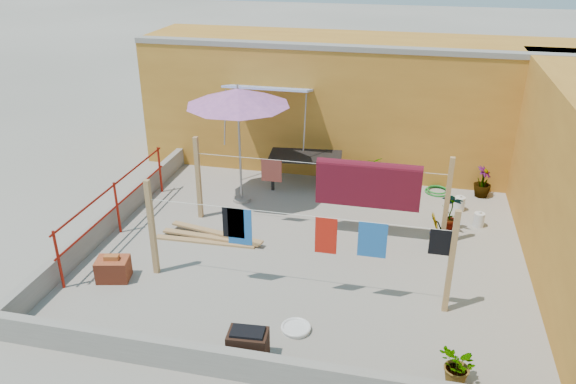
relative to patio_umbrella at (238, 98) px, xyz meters
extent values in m
plane|color=#9E998E|center=(1.88, -1.74, -2.39)|extent=(80.00, 80.00, 0.00)
cube|color=#BD7E29|center=(2.38, 2.96, -0.79)|extent=(11.00, 2.40, 3.20)
cube|color=gray|center=(2.38, 1.91, 0.76)|extent=(11.00, 0.35, 0.12)
cube|color=#2D51B2|center=(0.28, 1.41, -0.14)|extent=(2.00, 0.79, 0.22)
cylinder|color=gray|center=(-0.67, 1.04, -0.79)|extent=(0.03, 0.30, 1.28)
cylinder|color=gray|center=(1.23, 1.04, -0.79)|extent=(0.03, 0.30, 1.28)
cube|color=gray|center=(1.88, -5.32, -2.17)|extent=(8.30, 0.16, 0.44)
cube|color=gray|center=(-2.20, -1.74, -2.17)|extent=(0.16, 7.30, 0.44)
cylinder|color=maroon|center=(-1.97, -3.94, -1.84)|extent=(0.05, 0.05, 1.10)
cylinder|color=maroon|center=(-1.97, -1.94, -1.84)|extent=(0.05, 0.05, 1.10)
cylinder|color=maroon|center=(-1.97, 0.06, -1.84)|extent=(0.05, 0.05, 1.10)
cylinder|color=maroon|center=(-1.97, -1.94, -1.34)|extent=(0.04, 4.20, 0.04)
cylinder|color=maroon|center=(-1.97, -1.94, -1.79)|extent=(0.04, 4.20, 0.04)
cube|color=tan|center=(-0.62, -3.14, -1.49)|extent=(0.09, 0.09, 1.80)
cube|color=tan|center=(4.38, -3.14, -1.49)|extent=(0.09, 0.09, 1.80)
cube|color=tan|center=(4.38, -0.94, -1.49)|extent=(0.09, 0.09, 1.80)
cube|color=tan|center=(-0.62, -0.94, -1.49)|extent=(0.09, 0.09, 1.80)
cylinder|color=silver|center=(1.88, -3.14, -0.94)|extent=(5.00, 0.01, 0.01)
cylinder|color=silver|center=(1.88, -0.94, -0.94)|extent=(5.00, 0.01, 0.01)
cube|color=#4F0D1A|center=(2.88, -0.94, -1.31)|extent=(2.01, 0.22, 0.84)
cube|color=black|center=(2.86, -0.94, -1.24)|extent=(0.38, 0.02, 0.60)
cube|color=maroon|center=(0.95, -0.94, -1.18)|extent=(0.42, 0.02, 0.47)
cube|color=#205EAE|center=(0.98, -3.14, -1.28)|extent=(0.41, 0.02, 0.67)
cube|color=black|center=(0.87, -3.14, -1.22)|extent=(0.37, 0.02, 0.55)
cube|color=red|center=(2.42, -3.14, -1.26)|extent=(0.35, 0.02, 0.64)
cube|color=#205EAE|center=(3.16, -3.14, -1.25)|extent=(0.46, 0.02, 0.61)
cube|color=black|center=(4.18, -3.14, -1.16)|extent=(0.33, 0.02, 0.43)
cylinder|color=gray|center=(0.00, 0.00, -2.36)|extent=(0.40, 0.40, 0.07)
cylinder|color=gray|center=(0.00, 0.00, -1.12)|extent=(0.05, 0.05, 2.54)
cone|color=#B963A5|center=(0.00, 0.00, 0.02)|extent=(2.76, 2.76, 0.35)
cylinder|color=gray|center=(0.00, 0.00, 0.22)|extent=(0.04, 0.04, 0.11)
cube|color=black|center=(1.24, 1.13, -1.64)|extent=(1.76, 1.01, 0.06)
cube|color=black|center=(0.54, 0.72, -2.02)|extent=(0.06, 0.06, 0.74)
cube|color=black|center=(0.47, 1.39, -2.02)|extent=(0.06, 0.06, 0.74)
cube|color=black|center=(2.01, 0.88, -2.02)|extent=(0.06, 0.06, 0.74)
cube|color=black|center=(1.94, 1.55, -2.02)|extent=(0.06, 0.06, 0.74)
cube|color=#A74026|center=(-1.25, -3.51, -2.19)|extent=(0.63, 0.51, 0.40)
cube|color=#B65F2B|center=(-1.25, -3.51, -1.95)|extent=(0.27, 0.17, 0.08)
cube|color=tan|center=(-0.15, -1.96, -2.37)|extent=(2.03, 0.20, 0.04)
cube|color=tan|center=(-0.07, -1.84, -2.33)|extent=(2.03, 0.26, 0.04)
cube|color=tan|center=(0.01, -1.72, -2.28)|extent=(2.01, 0.53, 0.04)
cube|color=black|center=(1.63, -4.94, -2.16)|extent=(0.59, 0.42, 0.47)
cube|color=black|center=(1.63, -4.94, -1.91)|extent=(0.49, 0.32, 0.04)
cylinder|color=silver|center=(2.15, -4.17, -2.36)|extent=(0.44, 0.44, 0.06)
torus|color=silver|center=(2.15, -4.17, -2.34)|extent=(0.47, 0.47, 0.05)
cylinder|color=silver|center=(5.13, -0.07, -2.24)|extent=(0.22, 0.22, 0.30)
cylinder|color=silver|center=(5.13, -0.07, -2.07)|extent=(0.06, 0.06, 0.05)
cylinder|color=silver|center=(4.77, 0.60, -2.24)|extent=(0.23, 0.23, 0.31)
cylinder|color=silver|center=(4.77, 0.60, -2.06)|extent=(0.06, 0.06, 0.05)
torus|color=#1A7523|center=(4.32, 1.46, -2.37)|extent=(0.57, 0.57, 0.04)
torus|color=#1A7523|center=(4.32, 1.46, -2.33)|extent=(0.48, 0.48, 0.04)
imported|color=#1D5117|center=(2.60, 1.25, -1.97)|extent=(1.00, 0.97, 0.84)
imported|color=#1D5117|center=(5.30, 1.46, -2.04)|extent=(0.51, 0.51, 0.71)
imported|color=#1D5117|center=(4.54, -0.34, -1.98)|extent=(0.50, 0.40, 0.83)
imported|color=#1D5117|center=(4.26, -1.23, -2.00)|extent=(0.53, 0.55, 0.79)
imported|color=#1D5117|center=(4.50, -4.77, -2.10)|extent=(0.62, 0.66, 0.58)
camera|label=1|loc=(3.57, -10.91, 3.16)|focal=35.00mm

